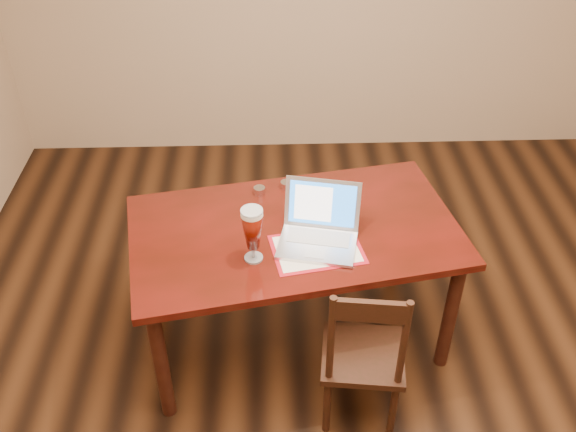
{
  "coord_description": "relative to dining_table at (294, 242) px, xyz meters",
  "views": [
    {
      "loc": [
        -0.36,
        -1.98,
        2.7
      ],
      "look_at": [
        -0.28,
        0.33,
        0.93
      ],
      "focal_mm": 40.0,
      "sensor_mm": 36.0,
      "label": 1
    }
  ],
  "objects": [
    {
      "name": "dining_chair",
      "position": [
        0.29,
        -0.52,
        -0.25
      ],
      "size": [
        0.42,
        0.4,
        0.89
      ],
      "rotation": [
        0.0,
        0.0,
        -0.12
      ],
      "color": "black",
      "rests_on": "ground"
    },
    {
      "name": "ground",
      "position": [
        0.25,
        -0.46,
        -0.67
      ],
      "size": [
        5.0,
        5.0,
        0.0
      ],
      "primitive_type": "plane",
      "color": "black",
      "rests_on": "ground"
    },
    {
      "name": "room_shell",
      "position": [
        0.25,
        -0.46,
        1.09
      ],
      "size": [
        4.51,
        5.01,
        2.71
      ],
      "color": "tan",
      "rests_on": "ground"
    },
    {
      "name": "dining_table",
      "position": [
        0.0,
        0.0,
        0.0
      ],
      "size": [
        1.73,
        1.17,
        1.03
      ],
      "rotation": [
        0.0,
        0.0,
        0.18
      ],
      "color": "#4C0E0A",
      "rests_on": "ground"
    }
  ]
}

